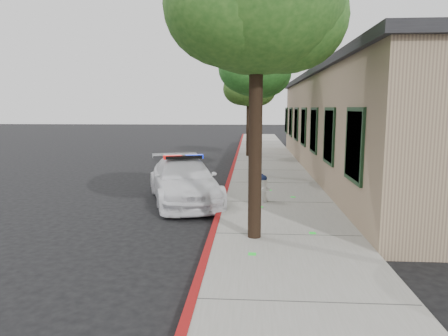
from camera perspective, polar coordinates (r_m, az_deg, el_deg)
ground at (r=8.80m, az=-2.01°, el=-9.98°), size 120.00×120.00×0.00m
sidewalk at (r=11.65m, az=7.38°, el=-5.06°), size 3.20×60.00×0.15m
red_curb at (r=11.65m, az=-0.22°, el=-4.96°), size 0.14×60.00×0.16m
clapboard_building at (r=18.28m, az=22.53°, el=5.74°), size 7.30×20.89×4.24m
police_car at (r=12.15m, az=-5.64°, el=-1.73°), size 3.06×4.76×1.40m
fire_hydrant at (r=11.60m, az=5.33°, el=-2.73°), size 0.45×0.39×0.78m
street_tree_near at (r=8.32m, az=4.68°, el=21.55°), size 3.52×3.31×6.06m
street_tree_mid at (r=16.03m, az=4.42°, el=13.78°), size 2.87×2.98×5.48m
street_tree_far at (r=22.45m, az=3.50°, el=11.10°), size 2.84×2.59×4.90m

